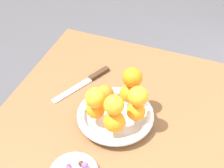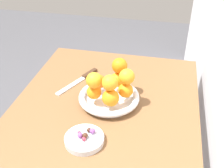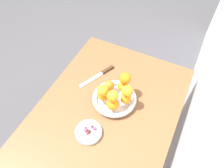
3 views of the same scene
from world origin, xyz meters
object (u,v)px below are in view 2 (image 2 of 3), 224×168
candy_ball_1 (79,133)px  candy_dish (84,139)px  dining_table (100,136)px  candy_ball_0 (89,130)px  orange_3 (111,98)px  orange_2 (94,92)px  orange_8 (94,80)px  orange_4 (126,90)px  candy_ball_5 (80,135)px  orange_7 (110,83)px  knife (81,79)px  orange_1 (99,82)px  orange_5 (120,66)px  orange_0 (118,80)px  candy_ball_4 (85,136)px  candy_ball_3 (92,131)px  orange_6 (127,77)px  fruit_bowl (109,98)px  candy_ball_2 (84,139)px

candy_ball_1 → candy_dish: bearing=65.3°
dining_table → candy_ball_0: (0.10, -0.01, 0.12)m
candy_ball_0 → orange_3: bearing=162.2°
dining_table → candy_ball_1: 0.17m
orange_2 → orange_8: bearing=29.3°
orange_4 → candy_ball_5: 0.27m
candy_dish → orange_3: bearing=162.2°
orange_4 → orange_7: size_ratio=0.99×
candy_ball_5 → knife: (-0.38, -0.12, -0.03)m
dining_table → orange_1: 0.23m
orange_5 → orange_7: (0.14, -0.01, 0.00)m
orange_2 → orange_8: size_ratio=0.93×
orange_2 → orange_4: size_ratio=0.97×
dining_table → candy_ball_0: bearing=-8.0°
orange_0 → orange_7: 0.14m
orange_2 → knife: (-0.18, -0.11, -0.06)m
orange_4 → knife: orange_4 is taller
orange_5 → orange_7: 0.14m
candy_ball_4 → dining_table: bearing=171.8°
candy_dish → candy_ball_3: (-0.03, 0.02, 0.02)m
orange_3 → dining_table: bearing=-33.7°
orange_4 → knife: size_ratio=0.25×
orange_4 → candy_ball_5: size_ratio=3.13×
orange_6 → orange_1: bearing=-105.3°
orange_0 → orange_7: (0.13, -0.01, 0.07)m
candy_ball_4 → fruit_bowl: bearing=172.9°
candy_dish → knife: 0.40m
orange_7 → candy_ball_2: 0.23m
orange_6 → candy_ball_5: orange_6 is taller
orange_3 → candy_ball_1: bearing=-24.9°
dining_table → orange_3: size_ratio=16.34×
candy_ball_4 → candy_ball_5: same height
orange_0 → orange_2: (0.10, -0.08, -0.00)m
candy_ball_0 → candy_ball_2: size_ratio=1.16×
orange_8 → candy_ball_1: size_ratio=4.51×
candy_ball_1 → knife: 0.39m
orange_3 → orange_8: bearing=-106.7°
orange_2 → orange_7: size_ratio=0.96×
candy_ball_2 → orange_1: bearing=-175.9°
candy_dish → orange_4: bearing=156.8°
fruit_bowl → orange_8: (0.05, -0.05, 0.11)m
orange_6 → orange_8: same height
orange_3 → candy_ball_2: 0.20m
orange_0 → orange_2: bearing=-35.6°
orange_4 → orange_7: bearing=-40.4°
orange_1 → orange_6: orange_6 is taller
candy_ball_2 → orange_3: bearing=164.7°
candy_ball_3 → knife: 0.39m
orange_3 → candy_ball_2: (0.19, -0.05, -0.04)m
orange_6 → knife: (-0.13, -0.24, -0.13)m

